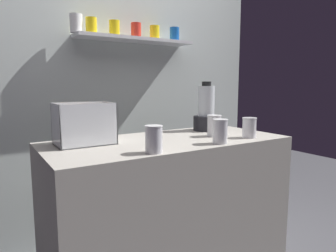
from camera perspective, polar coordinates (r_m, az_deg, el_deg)
The scene contains 8 objects.
counter at distance 1.91m, azimuth 0.00°, elevation -15.97°, with size 1.40×0.64×0.90m, color #9E998E.
back_wall_unit at distance 2.43m, azimuth -9.69°, elevation 8.67°, with size 2.60×0.24×2.50m.
carrot_display_bin at distance 1.69m, azimuth -15.37°, elevation -0.87°, with size 0.30×0.20×0.22m.
blender_pitcher at distance 2.13m, azimuth 7.12°, elevation 2.58°, with size 0.17×0.17×0.34m.
juice_cup_pomegranate_far_left at distance 1.43m, azimuth -2.67°, elevation -2.71°, with size 0.08×0.08×0.13m.
juice_cup_orange_left at distance 1.67m, azimuth 9.70°, elevation -1.22°, with size 0.08×0.08×0.13m.
juice_cup_mango_middle at distance 1.91m, azimuth 8.62°, elevation -0.10°, with size 0.09×0.09×0.13m.
juice_cup_pomegranate_right at distance 1.90m, azimuth 14.94°, elevation -0.47°, with size 0.09×0.09×0.12m.
Camera 1 is at (-0.93, -1.48, 1.22)m, focal length 32.62 mm.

